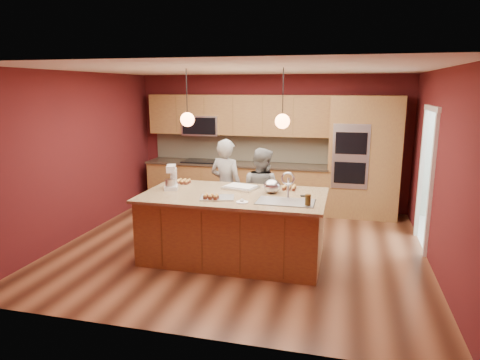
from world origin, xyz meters
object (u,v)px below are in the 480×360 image
(person_left, at_px, (226,187))
(person_right, at_px, (261,193))
(stand_mixer, at_px, (171,179))
(mixing_bowl, at_px, (272,186))
(island, at_px, (235,225))

(person_left, relative_size, person_right, 1.09)
(stand_mixer, relative_size, mixing_bowl, 1.44)
(mixing_bowl, bearing_deg, stand_mixer, -175.34)
(person_left, bearing_deg, stand_mixer, 73.34)
(stand_mixer, distance_m, mixing_bowl, 1.51)
(stand_mixer, xyz_separation_m, mixing_bowl, (1.50, 0.12, -0.06))
(person_left, xyz_separation_m, person_right, (0.60, 0.00, -0.06))
(person_left, distance_m, mixing_bowl, 1.23)
(mixing_bowl, bearing_deg, person_right, 111.69)
(island, height_order, stand_mixer, island)
(person_right, relative_size, mixing_bowl, 5.98)
(stand_mixer, bearing_deg, mixing_bowl, -13.46)
(person_right, bearing_deg, mixing_bowl, 134.51)
(island, distance_m, stand_mixer, 1.18)
(person_left, relative_size, stand_mixer, 4.51)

